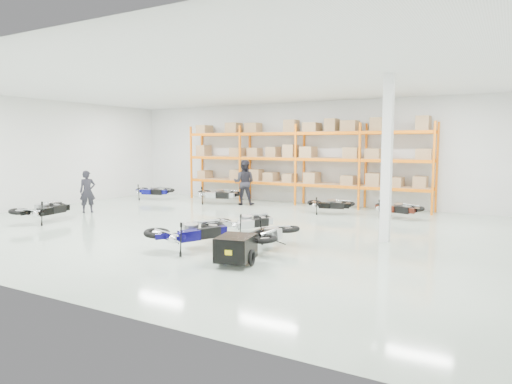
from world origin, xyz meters
The scene contains 14 objects.
room centered at (0.00, 0.00, 2.25)m, with size 18.00×18.00×18.00m.
pallet_rack centered at (0.00, 6.45, 2.26)m, with size 11.28×0.98×3.62m.
structural_column centered at (5.20, 0.50, 2.25)m, with size 0.25×0.25×4.50m, color white.
moto_blue_centre centered at (1.20, -2.92, 0.58)m, with size 0.85×1.91×1.17m, color #0B074B, non-canonical shape.
moto_silver_left centered at (1.46, -0.62, 0.50)m, with size 0.73×1.65×1.01m, color #AFB1B6, non-canonical shape.
moto_black_far_left centered at (-5.63, -2.14, 0.56)m, with size 0.82×1.84×1.13m, color black, non-canonical shape.
moto_touring_right centered at (2.97, -2.00, 0.52)m, with size 0.76×1.72×1.05m, color black, non-canonical shape.
trailer centered at (2.97, -3.59, 0.38)m, with size 0.90×1.58×0.64m.
moto_back_a centered at (-6.81, 4.56, 0.53)m, with size 0.77×1.74×1.06m, color #0C0C6C, non-canonical shape.
moto_back_b centered at (-3.21, 4.76, 0.56)m, with size 0.81×1.83×1.12m, color #A3A8AD, non-canonical shape.
moto_back_c centered at (2.18, 4.42, 0.48)m, with size 0.69×1.56×0.95m, color black, non-canonical shape.
moto_back_d centered at (4.62, 4.57, 0.48)m, with size 0.70×1.57×0.96m, color #40150C, non-canonical shape.
person_left centered at (-6.15, 0.16, 0.82)m, with size 0.60×0.39×1.63m, color #212028.
person_back centered at (-2.04, 5.11, 0.98)m, with size 0.95×0.74×1.96m, color black.
Camera 1 is at (8.17, -11.91, 2.65)m, focal length 32.00 mm.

